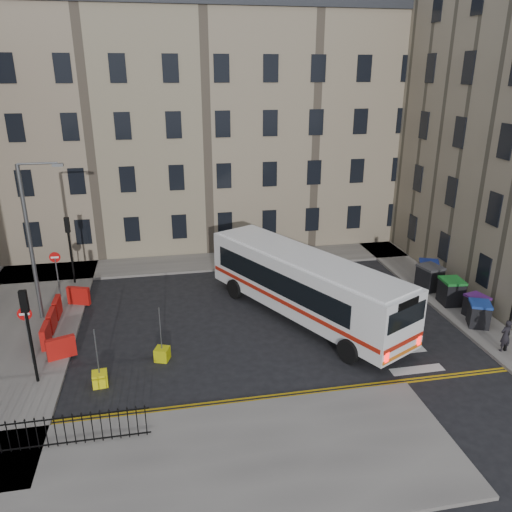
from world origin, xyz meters
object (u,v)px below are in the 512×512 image
object	(u,v)px
wheelie_bin_e	(428,273)
bollard_chevron	(162,354)
wheelie_bin_a	(479,314)
pedestrian	(506,336)
streetlamp	(30,241)
bus	(304,283)
wheelie_bin_b	(476,306)
wheelie_bin_c	(451,291)
wheelie_bin_d	(430,277)
bollard_yellow	(100,379)

from	to	relation	value
wheelie_bin_e	bollard_chevron	size ratio (longest dim) A/B	2.68
wheelie_bin_a	pedestrian	xyz separation A→B (m)	(-0.30, -2.44, 0.14)
pedestrian	streetlamp	bearing A→B (deg)	-26.30
bus	streetlamp	bearing A→B (deg)	143.07
streetlamp	wheelie_bin_b	bearing A→B (deg)	-10.52
wheelie_bin_c	wheelie_bin_d	distance (m)	2.01
wheelie_bin_c	wheelie_bin_e	xyz separation A→B (m)	(0.15, 2.77, -0.01)
streetlamp	wheelie_bin_a	bearing A→B (deg)	-13.04
streetlamp	bollard_chevron	distance (m)	8.92
wheelie_bin_a	wheelie_bin_b	world-z (taller)	wheelie_bin_a
wheelie_bin_e	bollard_chevron	world-z (taller)	wheelie_bin_e
bollard_yellow	bus	bearing A→B (deg)	23.44
pedestrian	wheelie_bin_e	bearing A→B (deg)	-100.57
pedestrian	wheelie_bin_c	bearing A→B (deg)	-100.71
wheelie_bin_b	wheelie_bin_d	bearing A→B (deg)	85.97
bollard_yellow	wheelie_bin_a	bearing A→B (deg)	4.76
wheelie_bin_e	pedestrian	distance (m)	7.83
bus	wheelie_bin_a	xyz separation A→B (m)	(8.35, -2.78, -1.18)
bollard_chevron	wheelie_bin_c	bearing A→B (deg)	9.55
wheelie_bin_e	pedestrian	xyz separation A→B (m)	(-0.47, -7.81, 0.07)
wheelie_bin_e	wheelie_bin_d	bearing A→B (deg)	-89.00
bus	bollard_chevron	bearing A→B (deg)	173.63
streetlamp	wheelie_bin_c	size ratio (longest dim) A/B	5.74
bus	wheelie_bin_c	xyz separation A→B (m)	(8.37, -0.18, -1.09)
bus	pedestrian	world-z (taller)	bus
wheelie_bin_b	bollard_chevron	bearing A→B (deg)	169.94
streetlamp	pedestrian	xyz separation A→B (m)	(21.52, -7.49, -3.41)
wheelie_bin_a	wheelie_bin_c	world-z (taller)	wheelie_bin_c
pedestrian	bollard_chevron	xyz separation A→B (m)	(-15.41, 2.39, -0.62)
wheelie_bin_a	wheelie_bin_c	distance (m)	2.60
bollard_chevron	streetlamp	bearing A→B (deg)	140.16
wheelie_bin_d	wheelie_bin_e	bearing A→B (deg)	53.76
wheelie_bin_c	bollard_yellow	xyz separation A→B (m)	(-18.28, -4.12, -0.57)
bus	bollard_yellow	world-z (taller)	bus
bus	pedestrian	xyz separation A→B (m)	(8.05, -5.22, -1.03)
wheelie_bin_e	bollard_chevron	xyz separation A→B (m)	(-15.88, -5.42, -0.55)
streetlamp	bollard_chevron	world-z (taller)	streetlamp
wheelie_bin_b	bus	bearing A→B (deg)	154.59
streetlamp	pedestrian	bearing A→B (deg)	-19.20
bollard_yellow	wheelie_bin_c	bearing A→B (deg)	12.71
wheelie_bin_e	bollard_yellow	distance (m)	19.69
wheelie_bin_a	pedestrian	size ratio (longest dim) A/B	0.93
streetlamp	wheelie_bin_b	xyz separation A→B (m)	(22.27, -4.14, -3.60)
wheelie_bin_c	bollard_yellow	world-z (taller)	wheelie_bin_c
wheelie_bin_a	bollard_chevron	size ratio (longest dim) A/B	2.39
wheelie_bin_b	bollard_yellow	size ratio (longest dim) A/B	2.08
wheelie_bin_c	pedestrian	distance (m)	5.05
wheelie_bin_e	bollard_chevron	distance (m)	16.79
wheelie_bin_b	bollard_chevron	world-z (taller)	wheelie_bin_b
wheelie_bin_d	pedestrian	size ratio (longest dim) A/B	0.99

